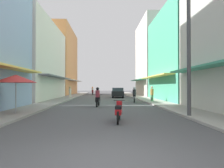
{
  "coord_description": "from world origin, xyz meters",
  "views": [
    {
      "loc": [
        -0.05,
        -4.0,
        1.63
      ],
      "look_at": [
        0.67,
        13.88,
        1.87
      ],
      "focal_mm": 30.42,
      "sensor_mm": 36.0,
      "label": 1
    }
  ],
  "objects_px": {
    "motorbike_silver": "(134,96)",
    "vendor_umbrella": "(16,79)",
    "motorbike_white": "(120,93)",
    "pedestrian_foreground": "(152,94)",
    "utility_pole": "(189,41)",
    "parked_car": "(118,92)",
    "motorbike_maroon": "(93,91)",
    "pedestrian_far": "(70,92)",
    "motorbike_black": "(98,98)",
    "motorbike_red": "(119,111)"
  },
  "relations": [
    {
      "from": "motorbike_silver",
      "to": "vendor_umbrella",
      "type": "xyz_separation_m",
      "value": [
        -8.09,
        -8.34,
        1.38
      ]
    },
    {
      "from": "motorbike_white",
      "to": "pedestrian_foreground",
      "type": "relative_size",
      "value": 1.1
    },
    {
      "from": "utility_pole",
      "to": "parked_car",
      "type": "bearing_deg",
      "value": 97.41
    },
    {
      "from": "pedestrian_foreground",
      "to": "utility_pole",
      "type": "distance_m",
      "value": 10.17
    },
    {
      "from": "motorbike_maroon",
      "to": "pedestrian_foreground",
      "type": "distance_m",
      "value": 19.91
    },
    {
      "from": "pedestrian_far",
      "to": "utility_pole",
      "type": "distance_m",
      "value": 18.86
    },
    {
      "from": "motorbike_black",
      "to": "utility_pole",
      "type": "xyz_separation_m",
      "value": [
        4.97,
        -5.74,
        3.32
      ]
    },
    {
      "from": "vendor_umbrella",
      "to": "utility_pole",
      "type": "bearing_deg",
      "value": -7.3
    },
    {
      "from": "motorbike_silver",
      "to": "pedestrian_foreground",
      "type": "relative_size",
      "value": 1.08
    },
    {
      "from": "motorbike_white",
      "to": "motorbike_silver",
      "type": "distance_m",
      "value": 16.18
    },
    {
      "from": "pedestrian_far",
      "to": "motorbike_silver",
      "type": "bearing_deg",
      "value": -40.86
    },
    {
      "from": "motorbike_silver",
      "to": "pedestrian_far",
      "type": "xyz_separation_m",
      "value": [
        -7.73,
        6.68,
        0.23
      ]
    },
    {
      "from": "motorbike_maroon",
      "to": "parked_car",
      "type": "bearing_deg",
      "value": -65.52
    },
    {
      "from": "motorbike_maroon",
      "to": "motorbike_white",
      "type": "xyz_separation_m",
      "value": [
        5.29,
        -2.45,
        -0.2
      ]
    },
    {
      "from": "motorbike_white",
      "to": "pedestrian_foreground",
      "type": "bearing_deg",
      "value": -82.95
    },
    {
      "from": "motorbike_silver",
      "to": "pedestrian_foreground",
      "type": "distance_m",
      "value": 1.86
    },
    {
      "from": "pedestrian_foreground",
      "to": "motorbike_white",
      "type": "bearing_deg",
      "value": 97.05
    },
    {
      "from": "motorbike_silver",
      "to": "vendor_umbrella",
      "type": "relative_size",
      "value": 0.78
    },
    {
      "from": "motorbike_maroon",
      "to": "motorbike_red",
      "type": "xyz_separation_m",
      "value": [
        3.03,
        -29.13,
        -0.2
      ]
    },
    {
      "from": "parked_car",
      "to": "motorbike_silver",
      "type": "bearing_deg",
      "value": -83.39
    },
    {
      "from": "motorbike_white",
      "to": "parked_car",
      "type": "distance_m",
      "value": 7.25
    },
    {
      "from": "motorbike_silver",
      "to": "parked_car",
      "type": "distance_m",
      "value": 9.05
    },
    {
      "from": "parked_car",
      "to": "motorbike_white",
      "type": "bearing_deg",
      "value": 82.82
    },
    {
      "from": "parked_car",
      "to": "motorbike_maroon",
      "type": "bearing_deg",
      "value": 114.48
    },
    {
      "from": "vendor_umbrella",
      "to": "parked_car",
      "type": "bearing_deg",
      "value": 67.87
    },
    {
      "from": "motorbike_maroon",
      "to": "utility_pole",
      "type": "distance_m",
      "value": 29.17
    },
    {
      "from": "parked_car",
      "to": "vendor_umbrella",
      "type": "bearing_deg",
      "value": -112.13
    },
    {
      "from": "pedestrian_far",
      "to": "pedestrian_foreground",
      "type": "height_order",
      "value": "pedestrian_far"
    },
    {
      "from": "motorbike_silver",
      "to": "vendor_umbrella",
      "type": "distance_m",
      "value": 11.7
    },
    {
      "from": "motorbike_red",
      "to": "pedestrian_far",
      "type": "xyz_separation_m",
      "value": [
        -5.33,
        17.19,
        0.43
      ]
    },
    {
      "from": "motorbike_white",
      "to": "motorbike_red",
      "type": "distance_m",
      "value": 26.77
    },
    {
      "from": "motorbike_white",
      "to": "motorbike_black",
      "type": "distance_m",
      "value": 20.28
    },
    {
      "from": "motorbike_white",
      "to": "vendor_umbrella",
      "type": "bearing_deg",
      "value": -107.97
    },
    {
      "from": "utility_pole",
      "to": "vendor_umbrella",
      "type": "bearing_deg",
      "value": 172.7
    },
    {
      "from": "utility_pole",
      "to": "pedestrian_foreground",
      "type": "bearing_deg",
      "value": 87.14
    },
    {
      "from": "motorbike_maroon",
      "to": "motorbike_white",
      "type": "bearing_deg",
      "value": -24.86
    },
    {
      "from": "motorbike_red",
      "to": "motorbike_silver",
      "type": "bearing_deg",
      "value": 77.15
    },
    {
      "from": "motorbike_red",
      "to": "motorbike_black",
      "type": "bearing_deg",
      "value": 100.2
    },
    {
      "from": "parked_car",
      "to": "pedestrian_far",
      "type": "xyz_separation_m",
      "value": [
        -6.69,
        -2.3,
        0.2
      ]
    },
    {
      "from": "pedestrian_far",
      "to": "pedestrian_foreground",
      "type": "bearing_deg",
      "value": -34.52
    },
    {
      "from": "pedestrian_foreground",
      "to": "vendor_umbrella",
      "type": "relative_size",
      "value": 0.72
    },
    {
      "from": "utility_pole",
      "to": "motorbike_white",
      "type": "bearing_deg",
      "value": 93.35
    },
    {
      "from": "motorbike_white",
      "to": "pedestrian_foreground",
      "type": "xyz_separation_m",
      "value": [
        1.99,
        -16.08,
        0.32
      ]
    },
    {
      "from": "motorbike_white",
      "to": "motorbike_red",
      "type": "height_order",
      "value": "same"
    },
    {
      "from": "parked_car",
      "to": "vendor_umbrella",
      "type": "height_order",
      "value": "vendor_umbrella"
    },
    {
      "from": "parked_car",
      "to": "utility_pole",
      "type": "height_order",
      "value": "utility_pole"
    },
    {
      "from": "pedestrian_far",
      "to": "pedestrian_foreground",
      "type": "distance_m",
      "value": 11.63
    },
    {
      "from": "motorbike_maroon",
      "to": "motorbike_white",
      "type": "distance_m",
      "value": 5.84
    },
    {
      "from": "pedestrian_far",
      "to": "parked_car",
      "type": "bearing_deg",
      "value": 19.02
    },
    {
      "from": "motorbike_black",
      "to": "motorbike_red",
      "type": "height_order",
      "value": "motorbike_black"
    }
  ]
}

